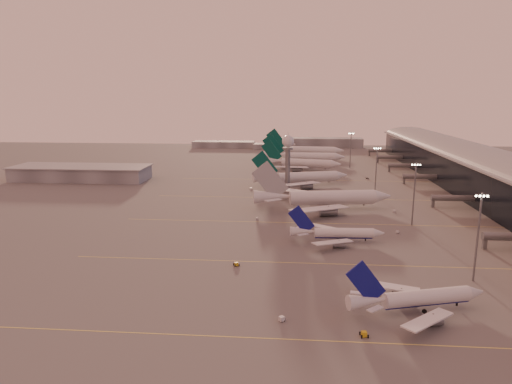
{
  "coord_description": "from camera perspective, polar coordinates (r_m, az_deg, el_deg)",
  "views": [
    {
      "loc": [
        7.67,
        -122.68,
        50.42
      ],
      "look_at": [
        -8.51,
        76.44,
        7.79
      ],
      "focal_mm": 32.0,
      "sensor_mm": 36.0,
      "label": 1
    }
  ],
  "objects": [
    {
      "name": "ground",
      "position": [
        132.85,
        1.01,
        -10.26
      ],
      "size": [
        700.0,
        700.0,
        0.0
      ],
      "primitive_type": "plane",
      "color": "#575555",
      "rests_on": "ground"
    },
    {
      "name": "taxiway_markings",
      "position": [
        186.99,
        11.35,
        -3.84
      ],
      "size": [
        180.0,
        185.25,
        0.02
      ],
      "color": "#F0DA54",
      "rests_on": "ground"
    },
    {
      "name": "terminal",
      "position": [
        256.54,
        27.58,
        1.72
      ],
      "size": [
        57.0,
        362.0,
        23.04
      ],
      "color": "black",
      "rests_on": "ground"
    },
    {
      "name": "hangar",
      "position": [
        295.67,
        -21.02,
        2.27
      ],
      "size": [
        82.0,
        27.0,
        8.5
      ],
      "color": "slate",
      "rests_on": "ground"
    },
    {
      "name": "radar_tower",
      "position": [
        244.47,
        4.0,
        5.09
      ],
      "size": [
        6.4,
        6.4,
        31.1
      ],
      "color": "slate",
      "rests_on": "ground"
    },
    {
      "name": "mast_a",
      "position": [
        137.58,
        26.0,
        -4.67
      ],
      "size": [
        3.6,
        0.56,
        25.0
      ],
      "color": "slate",
      "rests_on": "ground"
    },
    {
      "name": "mast_b",
      "position": [
        187.5,
        19.17,
        0.09
      ],
      "size": [
        3.6,
        0.56,
        25.0
      ],
      "color": "slate",
      "rests_on": "ground"
    },
    {
      "name": "mast_c",
      "position": [
        239.32,
        14.8,
        2.83
      ],
      "size": [
        3.6,
        0.56,
        25.0
      ],
      "color": "slate",
      "rests_on": "ground"
    },
    {
      "name": "mast_d",
      "position": [
        327.25,
        11.75,
        5.36
      ],
      "size": [
        3.6,
        0.56,
        25.0
      ],
      "color": "slate",
      "rests_on": "ground"
    },
    {
      "name": "distant_horizon",
      "position": [
        450.26,
        4.0,
        6.08
      ],
      "size": [
        165.0,
        37.5,
        9.0
      ],
      "color": "slate",
      "rests_on": "ground"
    },
    {
      "name": "narrowbody_near",
      "position": [
        117.03,
        19.5,
        -12.68
      ],
      "size": [
        34.99,
        27.53,
        14.03
      ],
      "color": "silver",
      "rests_on": "ground"
    },
    {
      "name": "narrowbody_mid",
      "position": [
        162.25,
        10.08,
        -5.27
      ],
      "size": [
        33.68,
        26.85,
        13.15
      ],
      "color": "silver",
      "rests_on": "ground"
    },
    {
      "name": "widebody_white",
      "position": [
        206.98,
        8.43,
        -1.09
      ],
      "size": [
        63.04,
        50.12,
        22.31
      ],
      "color": "silver",
      "rests_on": "ground"
    },
    {
      "name": "greentail_a",
      "position": [
        259.47,
        5.7,
        1.59
      ],
      "size": [
        54.83,
        43.64,
        20.51
      ],
      "color": "silver",
      "rests_on": "ground"
    },
    {
      "name": "greentail_b",
      "position": [
        314.07,
        5.67,
        3.41
      ],
      "size": [
        54.98,
        43.97,
        20.19
      ],
      "color": "silver",
      "rests_on": "ground"
    },
    {
      "name": "greentail_c",
      "position": [
        342.83,
        6.04,
        4.19
      ],
      "size": [
        61.41,
        49.59,
        22.3
      ],
      "color": "silver",
      "rests_on": "ground"
    },
    {
      "name": "greentail_d",
      "position": [
        380.79,
        6.2,
        4.99
      ],
      "size": [
        64.27,
        51.76,
        23.33
      ],
      "color": "silver",
      "rests_on": "ground"
    },
    {
      "name": "gsv_truck_a",
      "position": [
        107.6,
        3.45,
        -15.19
      ],
      "size": [
        5.92,
        5.3,
        2.37
      ],
      "color": "silver",
      "rests_on": "ground"
    },
    {
      "name": "gsv_tug_near",
      "position": [
        104.11,
        13.36,
        -16.93
      ],
      "size": [
        2.77,
        4.06,
        1.08
      ],
      "color": "gold",
      "rests_on": "ground"
    },
    {
      "name": "gsv_tug_mid",
      "position": [
        138.91,
        -2.47,
        -9.02
      ],
      "size": [
        3.47,
        4.1,
        1.01
      ],
      "color": "gold",
      "rests_on": "ground"
    },
    {
      "name": "gsv_truck_b",
      "position": [
        177.91,
        17.4,
        -4.65
      ],
      "size": [
        5.17,
        2.66,
        1.99
      ],
      "color": "silver",
      "rests_on": "ground"
    },
    {
      "name": "gsv_truck_c",
      "position": [
        188.57,
        0.23,
        -3.16
      ],
      "size": [
        4.96,
        2.81,
        1.89
      ],
      "color": "silver",
      "rests_on": "ground"
    },
    {
      "name": "gsv_catering_b",
      "position": [
        208.22,
        16.97,
        -1.89
      ],
      "size": [
        5.56,
        3.16,
        4.31
      ],
      "color": "silver",
      "rests_on": "ground"
    },
    {
      "name": "gsv_tug_far",
      "position": [
        224.68,
        7.9,
        -0.9
      ],
      "size": [
        3.75,
        4.38,
        1.07
      ],
      "color": "silver",
      "rests_on": "ground"
    },
    {
      "name": "gsv_truck_d",
      "position": [
        248.09,
        -0.61,
        0.57
      ],
      "size": [
        2.11,
        5.25,
        2.09
      ],
      "color": "silver",
      "rests_on": "ground"
    },
    {
      "name": "gsv_tug_hangar",
      "position": [
        287.32,
        13.74,
        1.69
      ],
      "size": [
        3.4,
        2.18,
        0.94
      ],
      "color": "slate",
      "rests_on": "ground"
    }
  ]
}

